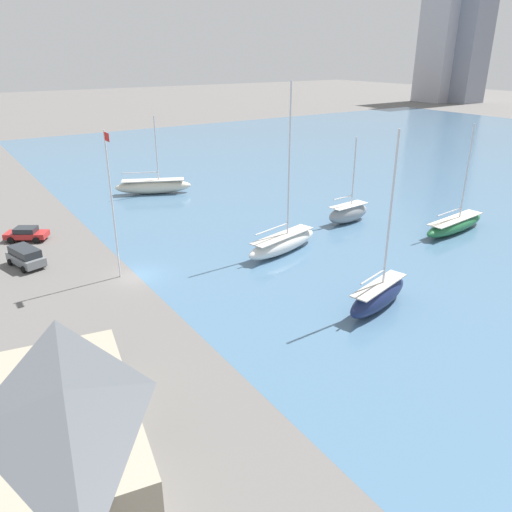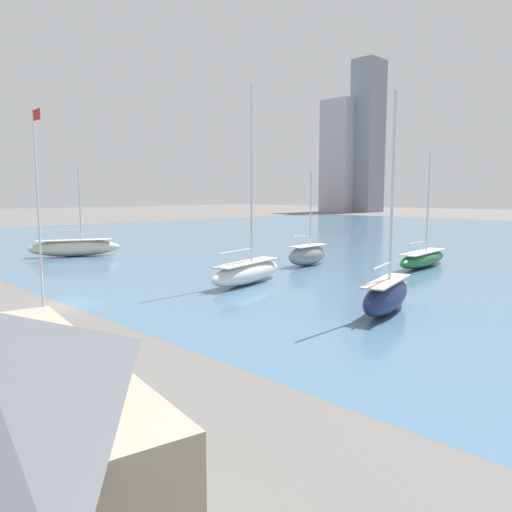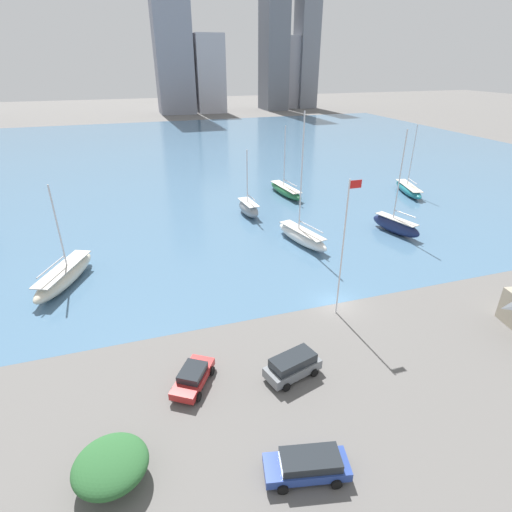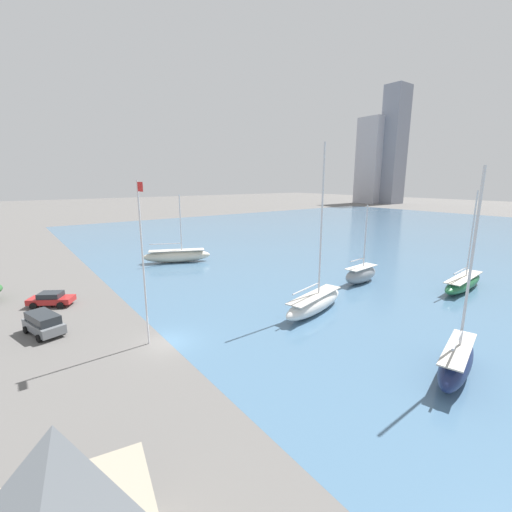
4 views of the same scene
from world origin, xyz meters
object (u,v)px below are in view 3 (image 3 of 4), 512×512
sailboat_gray (249,208)px  parked_sedan_red (193,377)px  sailboat_navy (396,225)px  sailboat_green (286,191)px  sailboat_cream (65,276)px  parked_wagon_blue (308,465)px  sailboat_white (302,236)px  flag_pole (343,246)px  sailboat_teal (408,189)px  parked_suv_gray (293,365)px

sailboat_gray → parked_sedan_red: sailboat_gray is taller
sailboat_navy → sailboat_green: 22.75m
sailboat_cream → sailboat_gray: sailboat_cream is taller
parked_wagon_blue → sailboat_white: bearing=-11.2°
flag_pole → sailboat_gray: size_ratio=1.31×
sailboat_teal → parked_wagon_blue: (-40.91, -45.27, -0.03)m
sailboat_cream → parked_suv_gray: 27.72m
sailboat_white → parked_sedan_red: size_ratio=3.53×
sailboat_teal → parked_sedan_red: 58.44m
flag_pole → sailboat_navy: 24.05m
sailboat_navy → sailboat_white: bearing=161.8°
sailboat_navy → sailboat_green: size_ratio=1.17×
sailboat_teal → parked_wagon_blue: size_ratio=2.28×
sailboat_white → sailboat_teal: 31.20m
sailboat_cream → sailboat_white: bearing=28.4°
sailboat_gray → parked_wagon_blue: sailboat_gray is taller
sailboat_cream → sailboat_gray: bearing=54.1°
sailboat_white → sailboat_gray: (-3.66, 12.56, 0.09)m
parked_wagon_blue → parked_sedan_red: bearing=41.0°
flag_pole → sailboat_green: 38.18m
parked_suv_gray → parked_wagon_blue: bearing=147.5°
sailboat_cream → sailboat_green: bearing=57.0°
sailboat_white → parked_wagon_blue: size_ratio=3.16×
sailboat_navy → sailboat_green: sailboat_navy is taller
sailboat_white → parked_suv_gray: 25.36m
flag_pole → sailboat_cream: (-25.82, 14.03, -6.10)m
sailboat_green → parked_sedan_red: (-24.20, -41.89, -0.12)m
sailboat_white → sailboat_cream: size_ratio=1.52×
sailboat_teal → parked_suv_gray: 53.63m
sailboat_navy → parked_suv_gray: 33.38m
sailboat_white → parked_wagon_blue: sailboat_white is taller
flag_pole → sailboat_cream: size_ratio=1.21×
flag_pole → sailboat_teal: size_ratio=1.09×
sailboat_white → sailboat_navy: bearing=-16.9°
sailboat_navy → parked_suv_gray: (-24.99, -22.13, -0.19)m
sailboat_navy → sailboat_teal: size_ratio=1.17×
flag_pole → sailboat_white: sailboat_white is taller
sailboat_navy → parked_sedan_red: (-32.56, -20.73, -0.41)m
parked_suv_gray → sailboat_teal: bearing=-61.9°
flag_pole → sailboat_teal: (31.07, 30.53, -6.32)m
sailboat_cream → parked_suv_gray: size_ratio=2.31×
sailboat_navy → parked_wagon_blue: bearing=-147.2°
sailboat_green → sailboat_gray: bearing=-146.7°
sailboat_white → parked_suv_gray: sailboat_white is taller
flag_pole → parked_wagon_blue: 18.83m
sailboat_navy → sailboat_cream: 43.34m
sailboat_white → sailboat_cream: 29.27m
parked_sedan_red → sailboat_teal: bearing=70.5°
parked_suv_gray → sailboat_cream: bearing=25.4°
flag_pole → parked_suv_gray: (-7.49, -6.76, -6.18)m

